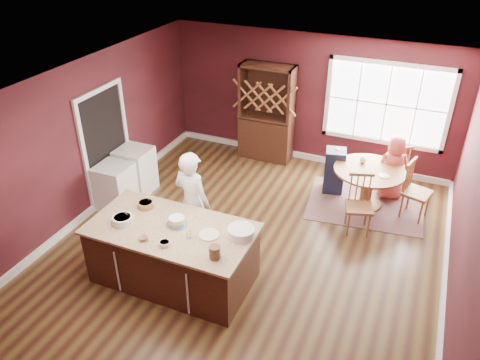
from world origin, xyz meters
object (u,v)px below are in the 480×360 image
at_px(baker, 192,203).
at_px(toddler, 333,151).
at_px(chair_east, 418,190).
at_px(washer, 115,187).
at_px(dining_table, 368,180).
at_px(chair_south, 359,205).
at_px(hutch, 267,113).
at_px(high_chair, 334,170).
at_px(kitchen_island, 173,255).
at_px(chair_north, 395,165).
at_px(dryer, 136,170).
at_px(layer_cake, 177,221).
at_px(seated_woman, 393,168).

xyz_separation_m(baker, toddler, (1.55, 2.70, -0.05)).
relative_size(chair_east, washer, 1.25).
height_order(dining_table, chair_south, chair_south).
relative_size(dining_table, hutch, 0.61).
bearing_deg(high_chair, dining_table, -34.15).
bearing_deg(chair_east, kitchen_island, 149.91).
distance_m(baker, hutch, 3.44).
distance_m(chair_north, hutch, 2.80).
bearing_deg(dining_table, washer, -155.95).
bearing_deg(chair_south, dryer, 167.74).
distance_m(chair_south, hutch, 3.11).
distance_m(layer_cake, toddler, 3.66).
xyz_separation_m(layer_cake, hutch, (-0.18, 4.09, 0.05)).
bearing_deg(toddler, chair_south, -57.83).
relative_size(dining_table, high_chair, 1.39).
bearing_deg(chair_north, seated_woman, 52.71).
distance_m(kitchen_island, chair_north, 4.73).
height_order(chair_south, washer, chair_south).
height_order(chair_north, toddler, chair_north).
bearing_deg(washer, high_chair, 31.32).
bearing_deg(chair_south, toddler, 105.02).
distance_m(toddler, dryer, 3.76).
height_order(chair_east, seated_woman, seated_woman).
height_order(chair_south, chair_north, chair_south).
bearing_deg(dryer, dining_table, 16.29).
bearing_deg(chair_north, washer, -4.06).
height_order(kitchen_island, chair_north, chair_north).
distance_m(dining_table, hutch, 2.65).
xyz_separation_m(chair_south, washer, (-4.16, -1.00, -0.09)).
relative_size(layer_cake, washer, 0.36).
xyz_separation_m(layer_cake, high_chair, (1.52, 3.27, -0.53)).
relative_size(chair_south, washer, 1.21).
xyz_separation_m(seated_woman, high_chair, (-1.03, -0.19, -0.18)).
xyz_separation_m(kitchen_island, baker, (-0.06, 0.75, 0.43)).
xyz_separation_m(dining_table, chair_east, (0.86, -0.03, 0.00)).
bearing_deg(hutch, seated_woman, -12.93).
height_order(high_chair, toddler, toddler).
relative_size(baker, toddler, 6.65).
xyz_separation_m(high_chair, hutch, (-1.69, 0.82, 0.58)).
xyz_separation_m(baker, chair_south, (2.31, 1.49, -0.35)).
relative_size(washer, dryer, 0.96).
height_order(kitchen_island, seated_woman, seated_woman).
xyz_separation_m(toddler, washer, (-3.40, -2.20, -0.38)).
relative_size(dining_table, layer_cake, 4.08).
relative_size(dining_table, toddler, 4.85).
height_order(dining_table, washer, washer).
bearing_deg(chair_south, hutch, 123.54).
bearing_deg(seated_woman, chair_south, 53.10).
bearing_deg(washer, seated_woman, 27.15).
bearing_deg(kitchen_island, chair_south, 44.89).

